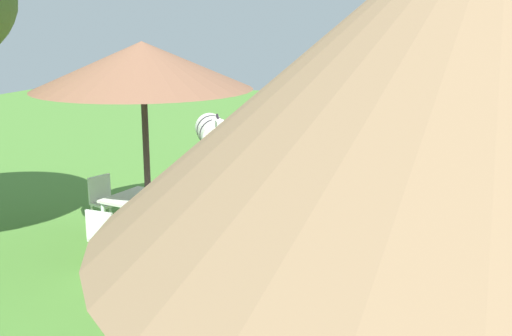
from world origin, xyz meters
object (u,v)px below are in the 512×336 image
patio_chair_near_lawn (104,198)px  zebra_nearest_camera (214,134)px  patio_dining_table (149,203)px  guest_beside_umbrella (214,204)px  patio_chair_near_hut (105,235)px  standing_watcher (434,141)px  patio_chair_west_end (217,203)px  thatched_hut (484,171)px  shade_umbrella (143,66)px  striped_lounge_chair (295,215)px  zebra_by_umbrella (427,191)px

patio_chair_near_lawn → zebra_nearest_camera: (-0.38, -3.90, 0.45)m
patio_dining_table → guest_beside_umbrella: 1.70m
patio_chair_near_hut → standing_watcher: bearing=58.1°
patio_chair_west_end → guest_beside_umbrella: size_ratio=0.53×
thatched_hut → shade_umbrella: bearing=-36.6°
thatched_hut → patio_chair_west_end: bearing=-47.7°
guest_beside_umbrella → zebra_nearest_camera: 5.52m
patio_chair_near_hut → guest_beside_umbrella: bearing=17.6°
patio_chair_near_hut → shade_umbrella: bearing=90.0°
standing_watcher → striped_lounge_chair: standing_watcher is taller
thatched_hut → zebra_by_umbrella: bearing=-81.9°
patio_chair_near_lawn → guest_beside_umbrella: guest_beside_umbrella is taller
standing_watcher → patio_chair_west_end: bearing=89.2°
patio_chair_near_lawn → zebra_nearest_camera: zebra_nearest_camera is taller
thatched_hut → patio_dining_table: size_ratio=4.10×
patio_chair_west_end → thatched_hut: bearing=179.1°
patio_chair_near_hut → standing_watcher: (-4.11, -5.82, 0.53)m
standing_watcher → patio_chair_near_lawn: bearing=78.5°
shade_umbrella → zebra_nearest_camera: size_ratio=1.75×
shade_umbrella → zebra_by_umbrella: bearing=-164.9°
guest_beside_umbrella → zebra_by_umbrella: guest_beside_umbrella is taller
thatched_hut → zebra_nearest_camera: bearing=-54.9°
patio_chair_near_lawn → patio_chair_near_hut: 1.87m
patio_dining_table → standing_watcher: standing_watcher is taller
patio_chair_west_end → patio_chair_near_lawn: bearing=58.3°
thatched_hut → zebra_by_umbrella: (0.67, -4.73, -1.49)m
thatched_hut → patio_chair_near_lawn: bearing=-34.0°
patio_chair_near_hut → zebra_nearest_camera: 5.52m
striped_lounge_chair → standing_watcher: bearing=119.4°
patio_dining_table → patio_chair_near_lawn: patio_chair_near_lawn is taller
thatched_hut → zebra_nearest_camera: (5.56, -7.91, -1.48)m
guest_beside_umbrella → zebra_by_umbrella: (-2.71, -1.90, -0.07)m
patio_chair_near_lawn → standing_watcher: bearing=149.8°
patio_chair_west_end → guest_beside_umbrella: guest_beside_umbrella is taller
thatched_hut → standing_watcher: size_ratio=3.31×
shade_umbrella → standing_watcher: 6.42m
thatched_hut → striped_lounge_chair: size_ratio=5.96×
shade_umbrella → patio_chair_near_hut: bearing=86.7°
patio_chair_west_end → guest_beside_umbrella: bearing=158.6°
patio_chair_near_lawn → striped_lounge_chair: patio_chair_near_lawn is taller
patio_dining_table → patio_chair_west_end: 1.17m
patio_chair_west_end → standing_watcher: bearing=-82.8°
zebra_nearest_camera → zebra_by_umbrella: 5.83m
zebra_by_umbrella → shade_umbrella: bearing=-97.7°
thatched_hut → patio_chair_west_end: (4.00, -4.40, -1.93)m
patio_chair_west_end → standing_watcher: size_ratio=0.52×
zebra_by_umbrella → guest_beside_umbrella: bearing=-77.7°
patio_dining_table → guest_beside_umbrella: (-1.47, 0.77, 0.37)m
patio_chair_near_lawn → patio_chair_west_end: bearing=121.7°
thatched_hut → patio_chair_near_lawn: size_ratio=6.42×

